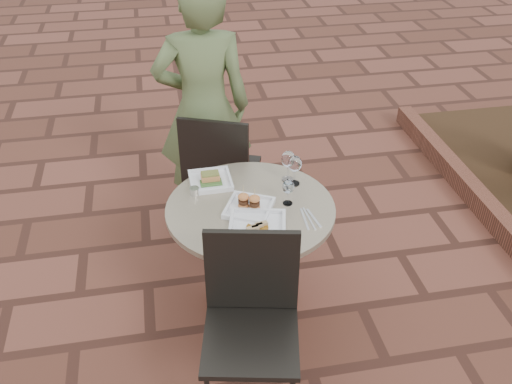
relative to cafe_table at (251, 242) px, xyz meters
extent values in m
plane|color=brown|center=(0.23, 0.28, -0.48)|extent=(60.00, 60.00, 0.00)
cylinder|color=gray|center=(0.00, 0.00, -0.46)|extent=(0.52, 0.52, 0.04)
cylinder|color=gray|center=(0.00, 0.00, -0.13)|extent=(0.08, 0.08, 0.70)
cylinder|color=tan|center=(0.00, 0.00, 0.23)|extent=(0.90, 0.90, 0.03)
cube|color=black|center=(-0.04, 0.81, -0.03)|extent=(0.57, 0.57, 0.03)
cube|color=black|center=(-0.12, 0.62, 0.22)|extent=(0.42, 0.19, 0.46)
cylinder|color=black|center=(0.20, 0.92, -0.26)|extent=(0.02, 0.02, 0.44)
cylinder|color=black|center=(-0.15, 1.06, -0.26)|extent=(0.02, 0.02, 0.44)
cylinder|color=black|center=(0.06, 0.56, -0.26)|extent=(0.02, 0.02, 0.44)
cylinder|color=black|center=(-0.29, 0.70, -0.26)|extent=(0.02, 0.02, 0.44)
cube|color=black|center=(-0.12, -0.65, -0.03)|extent=(0.52, 0.52, 0.03)
cube|color=black|center=(-0.07, -0.46, 0.22)|extent=(0.44, 0.12, 0.46)
cylinder|color=black|center=(-0.26, -0.43, -0.26)|extent=(0.02, 0.02, 0.44)
cylinder|color=black|center=(0.11, -0.50, -0.26)|extent=(0.02, 0.02, 0.44)
imported|color=#4F5F34|center=(-0.14, 0.93, 0.37)|extent=(0.64, 0.43, 1.72)
cube|color=silver|center=(-0.18, 0.27, 0.25)|extent=(0.24, 0.24, 0.01)
cube|color=#D6884B|center=(-0.18, 0.27, 0.28)|extent=(0.10, 0.07, 0.03)
cube|color=brown|center=(-0.18, 0.27, 0.31)|extent=(0.10, 0.06, 0.01)
cube|color=silver|center=(-0.01, -0.03, 0.25)|extent=(0.31, 0.31, 0.01)
cube|color=silver|center=(0.00, -0.20, 0.25)|extent=(0.34, 0.34, 0.01)
ellipsoid|color=pink|center=(-0.05, -0.27, 0.27)|extent=(0.05, 0.04, 0.02)
cylinder|color=white|center=(0.20, -0.01, 0.25)|extent=(0.05, 0.05, 0.00)
cylinder|color=white|center=(0.20, -0.01, 0.28)|extent=(0.01, 0.01, 0.07)
ellipsoid|color=white|center=(0.20, -0.01, 0.35)|extent=(0.06, 0.06, 0.08)
cylinder|color=white|center=(0.20, -0.01, 0.35)|extent=(0.05, 0.05, 0.03)
cylinder|color=white|center=(0.25, 0.22, 0.25)|extent=(0.07, 0.07, 0.00)
cylinder|color=white|center=(0.25, 0.22, 0.29)|extent=(0.01, 0.01, 0.08)
ellipsoid|color=white|center=(0.25, 0.22, 0.38)|extent=(0.08, 0.08, 0.10)
cylinder|color=white|center=(0.28, 0.17, 0.25)|extent=(0.06, 0.06, 0.00)
cylinder|color=white|center=(0.28, 0.17, 0.29)|extent=(0.01, 0.01, 0.08)
ellipsoid|color=white|center=(0.28, 0.17, 0.38)|extent=(0.08, 0.08, 0.10)
cylinder|color=silver|center=(-0.28, 0.17, 0.27)|extent=(0.06, 0.06, 0.04)
cube|color=brown|center=(1.83, 0.58, -0.41)|extent=(0.12, 3.00, 0.15)
camera|label=1|loc=(-0.42, -2.40, 2.02)|focal=40.00mm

